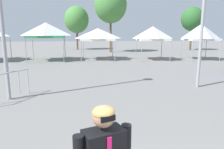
{
  "coord_description": "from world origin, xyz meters",
  "views": [
    {
      "loc": [
        -1.29,
        -1.07,
        2.48
      ],
      "look_at": [
        -0.57,
        4.89,
        1.3
      ],
      "focal_mm": 33.41,
      "sensor_mm": 36.0,
      "label": 1
    }
  ],
  "objects": [
    {
      "name": "crowd_barrier_mid_lot",
      "position": [
        -4.24,
        6.89,
        0.75
      ],
      "size": [
        1.08,
        1.85,
        1.08
      ],
      "color": "#B7BABF",
      "rests_on": "ground"
    },
    {
      "name": "canopy_tent_behind_right",
      "position": [
        4.93,
        18.31,
        2.49
      ],
      "size": [
        2.9,
        2.9,
        3.15
      ],
      "color": "#9E9EA3",
      "rests_on": "ground"
    },
    {
      "name": "canopy_tent_center",
      "position": [
        -4.95,
        18.97,
        2.79
      ],
      "size": [
        3.44,
        3.44,
        3.48
      ],
      "color": "#9E9EA3",
      "rests_on": "ground"
    },
    {
      "name": "tree_behind_tents_center",
      "position": [
        14.4,
        29.26,
        4.62
      ],
      "size": [
        3.21,
        3.21,
        6.41
      ],
      "color": "brown",
      "rests_on": "ground"
    },
    {
      "name": "tree_behind_tents_left",
      "position": [
        -2.74,
        32.46,
        4.6
      ],
      "size": [
        3.72,
        3.72,
        6.66
      ],
      "color": "brown",
      "rests_on": "ground"
    },
    {
      "name": "canopy_tent_left_of_center",
      "position": [
        -0.19,
        19.23,
        2.4
      ],
      "size": [
        3.36,
        3.36,
        2.99
      ],
      "color": "#9E9EA3",
      "rests_on": "ground"
    },
    {
      "name": "tree_behind_tents_right",
      "position": [
        1.95,
        27.33,
        6.16
      ],
      "size": [
        4.26,
        4.26,
        8.52
      ],
      "color": "brown",
      "rests_on": "ground"
    },
    {
      "name": "canopy_tent_far_right",
      "position": [
        9.55,
        17.97,
        2.61
      ],
      "size": [
        2.93,
        2.93,
        3.39
      ],
      "color": "#9E9EA3",
      "rests_on": "ground"
    }
  ]
}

